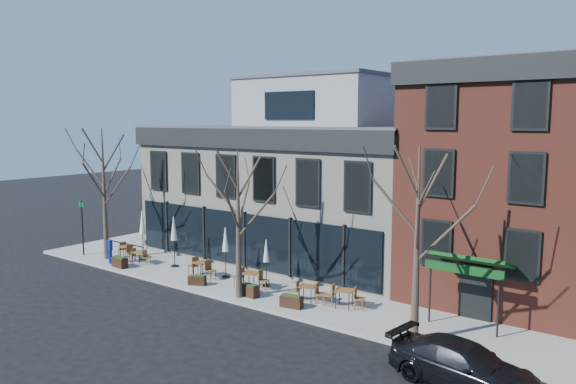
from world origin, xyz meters
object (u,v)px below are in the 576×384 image
Objects in this scene: parked_sedan at (464,365)px; call_box at (110,250)px; umbrella_0 at (142,225)px; cafe_set_0 at (126,251)px.

parked_sedan is 3.33× the size of call_box.
cafe_set_0 is at bearing -149.97° from umbrella_0.
parked_sedan is 21.80m from umbrella_0.
call_box is 0.81× the size of cafe_set_0.
call_box reaches higher than cafe_set_0.
cafe_set_0 is 0.62× the size of umbrella_0.
umbrella_0 is at bearing 69.30° from call_box.
umbrella_0 reaches higher than cafe_set_0.
call_box is at bearing -110.70° from umbrella_0.
parked_sedan is at bearing -9.25° from cafe_set_0.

